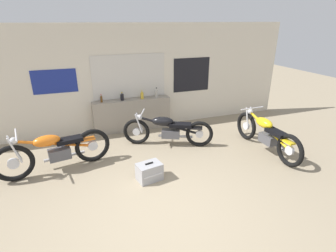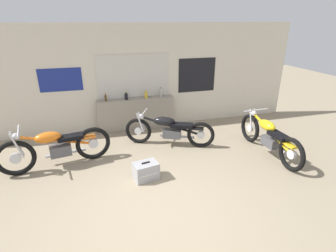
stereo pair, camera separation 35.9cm
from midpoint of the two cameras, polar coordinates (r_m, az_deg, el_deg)
ground_plane at (r=4.36m, az=-3.46°, el=-18.89°), size 24.00×24.00×0.00m
wall_back at (r=7.15m, az=-12.25°, el=9.88°), size 10.00×0.07×2.80m
sill_counter at (r=7.28m, az=-9.14°, el=2.41°), size 2.10×0.28×0.87m
bottle_leftmost at (r=7.05m, az=-15.73°, el=5.70°), size 0.06×0.06×0.21m
bottle_left_center at (r=7.10m, az=-11.40°, el=6.25°), size 0.09×0.09×0.22m
bottle_center at (r=7.15m, az=-7.12°, el=6.67°), size 0.09×0.09×0.23m
bottle_right_center at (r=7.26m, az=-3.95°, el=7.18°), size 0.08×0.08×0.27m
motorcycle_orange at (r=5.76m, az=-25.01°, el=-4.92°), size 2.20×0.71×0.94m
motorcycle_yellow at (r=6.36m, az=19.13°, el=-1.69°), size 0.64×2.15×0.88m
motorcycle_black at (r=6.29m, az=-1.69°, el=-0.83°), size 2.01×1.05×0.82m
hard_case_silver at (r=5.09m, az=-6.13°, el=-9.90°), size 0.51×0.40×0.36m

